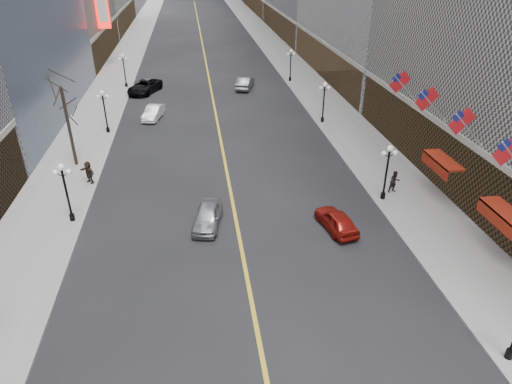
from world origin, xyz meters
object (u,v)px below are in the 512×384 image
object	(u,v)px
streetlamp_west_3	(124,67)
streetlamp_east_3	(291,62)
streetlamp_east_1	(387,167)
car_nb_mid	(153,112)
streetlamp_west_1	(65,187)
car_sb_mid	(336,220)
streetlamp_west_2	(104,107)
car_sb_far	(245,83)
car_nb_near	(208,216)
car_nb_far	(145,86)
streetlamp_east_2	(324,98)

from	to	relation	value
streetlamp_west_3	streetlamp_east_3	bearing A→B (deg)	0.00
streetlamp_east_1	car_nb_mid	xyz separation A→B (m)	(-19.02, 22.15, -2.16)
streetlamp_west_1	car_sb_mid	world-z (taller)	streetlamp_west_1
streetlamp_east_3	streetlamp_west_2	bearing A→B (deg)	-142.67
streetlamp_east_1	streetlamp_east_3	size ratio (longest dim) A/B	1.00
car_nb_mid	car_sb_far	xyz separation A→B (m)	(12.01, 11.03, 0.10)
car_nb_near	car_nb_far	distance (m)	35.65
streetlamp_west_1	car_nb_near	distance (m)	10.13
car_sb_far	streetlamp_west_3	bearing A→B (deg)	8.18
streetlamp_west_3	car_sb_far	bearing A→B (deg)	-9.63
car_nb_far	car_sb_far	size ratio (longest dim) A/B	1.20
streetlamp_west_1	car_nb_far	bearing A→B (deg)	85.17
streetlamp_west_2	car_nb_mid	world-z (taller)	streetlamp_west_2
streetlamp_west_1	car_sb_mid	size ratio (longest dim) A/B	1.06
car_sb_mid	streetlamp_east_2	bearing A→B (deg)	-113.97
streetlamp_west_2	car_sb_mid	world-z (taller)	streetlamp_west_2
streetlamp_east_1	streetlamp_west_2	world-z (taller)	same
streetlamp_west_1	car_nb_far	size ratio (longest dim) A/B	0.73
streetlamp_east_1	streetlamp_east_3	bearing A→B (deg)	90.00
streetlamp_west_2	streetlamp_west_1	bearing A→B (deg)	-90.00
streetlamp_west_3	streetlamp_east_2	bearing A→B (deg)	-37.33
streetlamp_east_1	streetlamp_east_2	size ratio (longest dim) A/B	1.00
car_nb_near	streetlamp_east_3	bearing A→B (deg)	81.71
car_nb_far	car_sb_mid	xyz separation A→B (m)	(15.91, -36.71, -0.13)
car_nb_mid	car_sb_far	size ratio (longest dim) A/B	0.88
streetlamp_west_1	streetlamp_west_2	world-z (taller)	same
car_nb_near	car_nb_far	size ratio (longest dim) A/B	0.72
streetlamp_east_1	car_sb_far	xyz separation A→B (m)	(-7.01, 33.18, -2.06)
streetlamp_west_2	car_nb_far	bearing A→B (deg)	79.53
streetlamp_east_3	car_nb_far	bearing A→B (deg)	-172.19
streetlamp_east_3	car_nb_near	bearing A→B (deg)	-110.13
streetlamp_east_2	streetlamp_west_3	size ratio (longest dim) A/B	1.00
streetlamp_east_3	streetlamp_west_2	distance (m)	29.68
streetlamp_east_1	car_nb_far	distance (m)	39.19
streetlamp_east_1	car_nb_mid	distance (m)	29.28
streetlamp_east_3	car_sb_mid	distance (m)	39.92
car_sb_far	streetlamp_west_2	bearing A→B (deg)	60.26
streetlamp_east_3	streetlamp_west_2	world-z (taller)	same
streetlamp_east_1	car_sb_mid	size ratio (longest dim) A/B	1.06
streetlamp_west_1	car_sb_far	xyz separation A→B (m)	(16.59, 33.18, -2.06)
streetlamp_west_2	car_nb_far	distance (m)	15.54
streetlamp_west_2	car_nb_mid	size ratio (longest dim) A/B	1.00
streetlamp_east_1	streetlamp_east_2	bearing A→B (deg)	90.00
streetlamp_east_2	car_nb_mid	world-z (taller)	streetlamp_east_2
streetlamp_east_2	streetlamp_west_2	xyz separation A→B (m)	(-23.60, 0.00, 0.00)
car_nb_mid	car_sb_mid	world-z (taller)	car_nb_mid
streetlamp_east_3	streetlamp_west_3	size ratio (longest dim) A/B	1.00
streetlamp_east_1	car_sb_far	world-z (taller)	streetlamp_east_1
streetlamp_east_2	streetlamp_east_3	world-z (taller)	same
streetlamp_east_2	streetlamp_west_1	distance (m)	29.68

